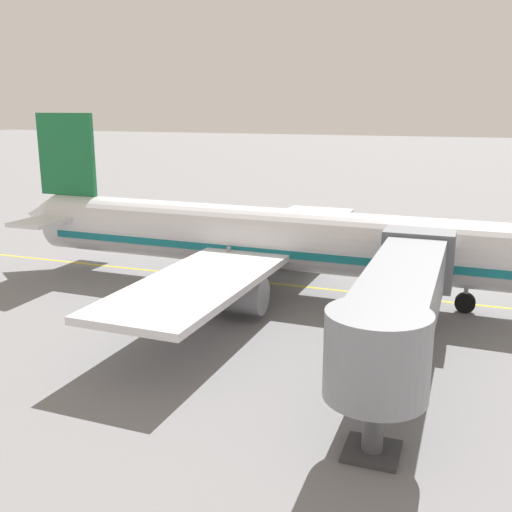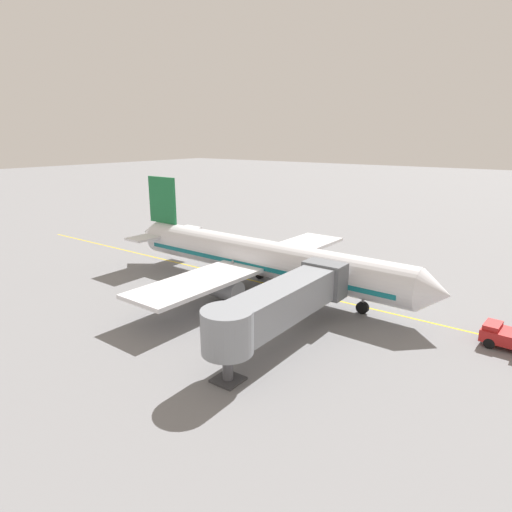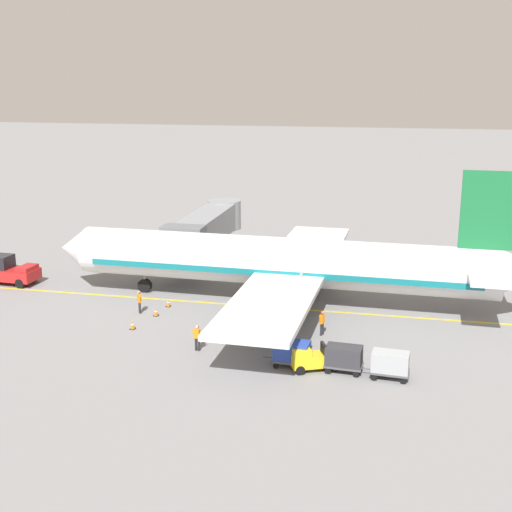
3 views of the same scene
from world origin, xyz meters
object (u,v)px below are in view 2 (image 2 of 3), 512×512
Objects in this scene: parked_airliner at (260,258)px; baggage_tug_lead at (290,252)px; jet_bridge at (281,303)px; ground_crew_wing_walker at (337,262)px; baggage_cart_front at (297,252)px; safety_cone_nose_right at (373,282)px; baggage_cart_third_in_train at (262,245)px; safety_cone_nose_left at (345,294)px; ground_crew_marshaller at (265,260)px; baggage_cart_second_in_train at (277,248)px; ground_crew_loader at (368,285)px; safety_cone_wing_tip at (356,288)px.

baggage_tug_lead is (-11.96, -3.78, -2.47)m from parked_airliner.
jet_bridge is 21.20m from ground_crew_wing_walker.
baggage_cart_front is (-21.49, -11.64, -2.51)m from jet_bridge.
baggage_cart_third_in_train is at bearing -103.49° from safety_cone_nose_right.
baggage_cart_front is 14.16m from safety_cone_nose_left.
ground_crew_marshaller is (5.55, -1.11, 0.00)m from baggage_cart_front.
jet_bridge is 25.37m from baggage_tug_lead.
baggage_cart_second_in_train is (-21.56, -14.73, -2.51)m from jet_bridge.
jet_bridge is at bearing 38.64° from ground_crew_marshaller.
ground_crew_loader is at bearing 139.55° from safety_cone_nose_left.
ground_crew_marshaller reaches higher than baggage_cart_front.
baggage_cart_second_in_train is at bearing -91.28° from baggage_cart_front.
ground_crew_wing_walker is (-20.35, -5.38, -2.50)m from jet_bridge.
parked_airliner is at bearing -71.39° from safety_cone_nose_left.
ground_crew_loader is 2.86× the size of safety_cone_nose_left.
baggage_cart_front is 1.74× the size of ground_crew_marshaller.
ground_crew_loader is at bearing 46.61° from ground_crew_wing_walker.
baggage_cart_front is at bearing -121.10° from safety_cone_wing_tip.
safety_cone_nose_right and safety_cone_wing_tip have the same top height.
baggage_cart_third_in_train is at bearing -141.47° from jet_bridge.
safety_cone_nose_left is at bearing 61.01° from baggage_cart_third_in_train.
parked_airliner reaches higher than baggage_cart_front.
baggage_tug_lead is 0.94× the size of baggage_cart_third_in_train.
baggage_cart_front is 6.37m from ground_crew_wing_walker.
jet_bridge is 20.57m from ground_crew_marshaller.
baggage_cart_third_in_train is 19.18m from safety_cone_nose_left.
baggage_tug_lead is 1.64× the size of ground_crew_loader.
safety_cone_wing_tip is (-14.76, -0.48, -3.17)m from jet_bridge.
baggage_cart_second_in_train is 16.71m from safety_cone_nose_left.
ground_crew_loader is at bearing 61.94° from baggage_tug_lead.
baggage_cart_third_in_train is 4.98× the size of safety_cone_nose_right.
ground_crew_loader is 3.41m from safety_cone_nose_right.
baggage_cart_third_in_train reaches higher than safety_cone_wing_tip.
ground_crew_loader reaches higher than baggage_tug_lead.
baggage_cart_front is 1.00× the size of baggage_cart_third_in_train.
baggage_cart_third_in_train is at bearing -118.99° from safety_cone_nose_left.
jet_bridge is 13.00m from safety_cone_nose_left.
safety_cone_wing_tip is at bearing 67.20° from baggage_cart_third_in_train.
jet_bridge is 14.66m from ground_crew_loader.
baggage_cart_third_in_train is 7.55m from ground_crew_marshaller.
safety_cone_nose_right is at bearing 76.51° from baggage_cart_third_in_train.
ground_crew_marshaller is (5.61, 1.99, 0.00)m from baggage_cart_second_in_train.
jet_bridge reaches higher than safety_cone_wing_tip.
safety_cone_wing_tip is at bearing 64.49° from baggage_cart_second_in_train.
safety_cone_nose_left and safety_cone_wing_tip have the same top height.
ground_crew_loader is (7.14, 15.64, 0.00)m from baggage_cart_second_in_train.
jet_bridge is at bearing 34.35° from baggage_cart_second_in_train.
parked_airliner reaches higher than ground_crew_wing_walker.
ground_crew_marshaller reaches higher than safety_cone_wing_tip.
safety_cone_nose_left is at bearing 74.49° from ground_crew_marshaller.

